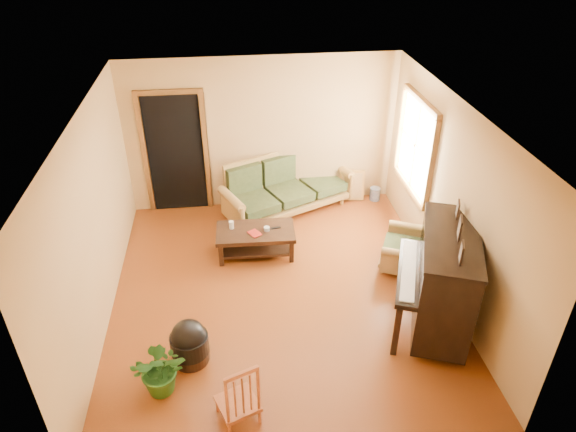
{
  "coord_description": "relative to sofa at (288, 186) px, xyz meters",
  "views": [
    {
      "loc": [
        -0.57,
        -5.46,
        4.65
      ],
      "look_at": [
        0.14,
        0.2,
        1.1
      ],
      "focal_mm": 32.0,
      "sensor_mm": 36.0,
      "label": 1
    }
  ],
  "objects": [
    {
      "name": "floor",
      "position": [
        -0.39,
        -2.15,
        -0.48
      ],
      "size": [
        5.0,
        5.0,
        0.0
      ],
      "primitive_type": "plane",
      "color": "#5A260B",
      "rests_on": "ground"
    },
    {
      "name": "doorway",
      "position": [
        -1.84,
        0.33,
        0.55
      ],
      "size": [
        1.08,
        0.16,
        2.05
      ],
      "primitive_type": "cube",
      "color": "black",
      "rests_on": "floor"
    },
    {
      "name": "window",
      "position": [
        1.82,
        -0.85,
        1.02
      ],
      "size": [
        0.12,
        1.36,
        1.46
      ],
      "primitive_type": "cube",
      "color": "white",
      "rests_on": "right_wall"
    },
    {
      "name": "sofa",
      "position": [
        0.0,
        0.0,
        0.0
      ],
      "size": [
        2.41,
        1.77,
        0.95
      ],
      "primitive_type": "cube",
      "rotation": [
        0.0,
        0.0,
        0.43
      ],
      "color": "olive",
      "rests_on": "floor"
    },
    {
      "name": "coffee_table",
      "position": [
        -0.65,
        -1.21,
        -0.26
      ],
      "size": [
        1.19,
        0.68,
        0.42
      ],
      "primitive_type": "cube",
      "rotation": [
        0.0,
        0.0,
        -0.04
      ],
      "color": "black",
      "rests_on": "floor"
    },
    {
      "name": "armchair",
      "position": [
        1.48,
        -1.79,
        -0.09
      ],
      "size": [
        1.0,
        1.02,
        0.78
      ],
      "primitive_type": "cube",
      "rotation": [
        0.0,
        0.0,
        -0.43
      ],
      "color": "olive",
      "rests_on": "floor"
    },
    {
      "name": "piano",
      "position": [
        1.53,
        -3.02,
        0.19
      ],
      "size": [
        1.37,
        1.73,
        1.34
      ],
      "primitive_type": "cube",
      "rotation": [
        0.0,
        0.0,
        -0.36
      ],
      "color": "black",
      "rests_on": "floor"
    },
    {
      "name": "footstool",
      "position": [
        -1.56,
        -3.24,
        -0.26
      ],
      "size": [
        0.46,
        0.46,
        0.43
      ],
      "primitive_type": "cylinder",
      "rotation": [
        0.0,
        0.0,
        -0.03
      ],
      "color": "black",
      "rests_on": "floor"
    },
    {
      "name": "red_chair",
      "position": [
        -1.05,
        -4.1,
        -0.06
      ],
      "size": [
        0.52,
        0.54,
        0.84
      ],
      "primitive_type": "cube",
      "rotation": [
        0.0,
        0.0,
        0.37
      ],
      "color": "brown",
      "rests_on": "floor"
    },
    {
      "name": "leaning_frame",
      "position": [
        1.17,
        0.22,
        -0.18
      ],
      "size": [
        0.46,
        0.17,
        0.6
      ],
      "primitive_type": "cube",
      "rotation": [
        0.0,
        0.0,
        -0.15
      ],
      "color": "#C69142",
      "rests_on": "floor"
    },
    {
      "name": "ceramic_crock",
      "position": [
        1.6,
        0.17,
        -0.36
      ],
      "size": [
        0.25,
        0.25,
        0.24
      ],
      "primitive_type": "cylinder",
      "rotation": [
        0.0,
        0.0,
        0.42
      ],
      "color": "#2F478D",
      "rests_on": "floor"
    },
    {
      "name": "potted_plant",
      "position": [
        -1.85,
        -3.64,
        -0.15
      ],
      "size": [
        0.6,
        0.53,
        0.65
      ],
      "primitive_type": "imported",
      "rotation": [
        0.0,
        0.0,
        -0.04
      ],
      "color": "#235317",
      "rests_on": "floor"
    },
    {
      "name": "book",
      "position": [
        -0.73,
        -1.35,
        -0.04
      ],
      "size": [
        0.23,
        0.25,
        0.02
      ],
      "primitive_type": "imported",
      "rotation": [
        0.0,
        0.0,
        0.54
      ],
      "color": "maroon",
      "rests_on": "coffee_table"
    },
    {
      "name": "candle",
      "position": [
        -1.0,
        -1.12,
        0.01
      ],
      "size": [
        0.08,
        0.08,
        0.12
      ],
      "primitive_type": "cylinder",
      "rotation": [
        0.0,
        0.0,
        0.15
      ],
      "color": "silver",
      "rests_on": "coffee_table"
    },
    {
      "name": "glass_jar",
      "position": [
        -0.48,
        -1.24,
        -0.02
      ],
      "size": [
        0.11,
        0.11,
        0.06
      ],
      "primitive_type": "cylinder",
      "rotation": [
        0.0,
        0.0,
        0.26
      ],
      "color": "silver",
      "rests_on": "coffee_table"
    },
    {
      "name": "remote",
      "position": [
        -0.34,
        -1.2,
        -0.04
      ],
      "size": [
        0.15,
        0.06,
        0.01
      ],
      "primitive_type": "cube",
      "rotation": [
        0.0,
        0.0,
        0.14
      ],
      "color": "black",
      "rests_on": "coffee_table"
    }
  ]
}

